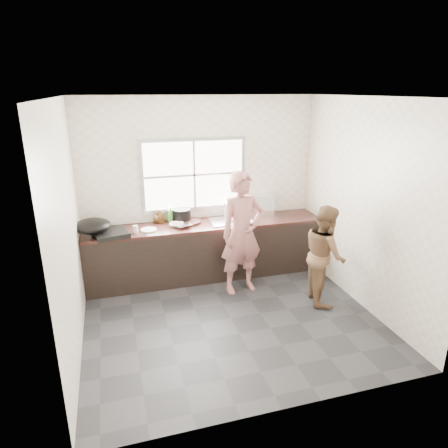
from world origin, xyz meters
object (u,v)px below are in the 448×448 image
object	(u,v)px
bottle_brown_tall	(160,217)
bottle_brown_short	(157,218)
bowl_held	(248,222)
pot_lid_left	(109,234)
bottle_green	(171,214)
pot_lid_right	(116,228)
bowl_mince	(177,225)
woman	(242,237)
black_pot	(182,215)
wok	(92,226)
person_side	(325,254)
dish_rack	(260,204)
bowl_crabs	(235,219)
burner	(111,234)
glass_jar	(135,229)
plate_food	(149,230)
cutting_board	(189,222)

from	to	relation	value
bottle_brown_tall	bottle_brown_short	world-z (taller)	bottle_brown_tall
bowl_held	pot_lid_left	bearing A→B (deg)	176.99
bottle_green	pot_lid_left	xyz separation A→B (m)	(-0.91, -0.32, -0.13)
pot_lid_left	pot_lid_right	size ratio (longest dim) A/B	1.00
bowl_mince	bottle_green	world-z (taller)	bottle_green
woman	bottle_brown_short	bearing A→B (deg)	133.81
bowl_mince	bowl_held	size ratio (longest dim) A/B	1.05
black_pot	pot_lid_right	bearing A→B (deg)	-177.38
woman	wok	distance (m)	2.06
bowl_held	bottle_brown_short	bearing A→B (deg)	161.19
wok	woman	bearing A→B (deg)	-13.55
person_side	black_pot	world-z (taller)	person_side
bowl_mince	black_pot	xyz separation A→B (m)	(0.12, 0.20, 0.07)
bowl_mince	bottle_brown_short	xyz separation A→B (m)	(-0.25, 0.24, 0.05)
woman	bowl_held	distance (m)	0.45
dish_rack	wok	bearing A→B (deg)	-153.19
pot_lid_left	bottle_brown_tall	bearing A→B (deg)	23.81
bowl_crabs	burner	distance (m)	1.85
bottle_green	bottle_brown_tall	size ratio (longest dim) A/B	1.38
burner	glass_jar	bearing A→B (deg)	7.87
woman	glass_jar	world-z (taller)	woman
woman	pot_lid_left	world-z (taller)	woman
wok	bowl_mince	bearing A→B (deg)	4.67
bowl_crabs	black_pot	distance (m)	0.82
bottle_green	woman	bearing A→B (deg)	-43.02
plate_food	dish_rack	bearing A→B (deg)	9.52
bottle_brown_tall	pot_lid_right	distance (m)	0.66
wok	black_pot	bearing A→B (deg)	13.10
cutting_board	bottle_brown_tall	size ratio (longest dim) A/B	1.85
bottle_brown_short	black_pot	bearing A→B (deg)	-6.42
bowl_crabs	bottle_brown_short	distance (m)	1.18
person_side	bowl_held	size ratio (longest dim) A/B	6.93
woman	bowl_mince	size ratio (longest dim) A/B	7.92
cutting_board	burner	distance (m)	1.18
bowl_mince	bowl_held	distance (m)	1.06
glass_jar	dish_rack	world-z (taller)	dish_rack
pot_lid_left	bowl_mince	bearing A→B (deg)	5.39
bottle_brown_short	pot_lid_right	xyz separation A→B (m)	(-0.61, -0.09, -0.07)
bowl_mince	dish_rack	world-z (taller)	dish_rack
bowl_mince	woman	bearing A→B (deg)	-35.02
bowl_crabs	bowl_held	world-z (taller)	bowl_held
person_side	burner	size ratio (longest dim) A/B	3.07
pot_lid_right	bottle_green	bearing A→B (deg)	5.33
person_side	plate_food	bearing A→B (deg)	75.98
bowl_held	bottle_brown_short	xyz separation A→B (m)	(-1.29, 0.44, 0.05)
bottle_brown_tall	bowl_crabs	bearing A→B (deg)	-12.04
bottle_green	pot_lid_right	distance (m)	0.82
woman	wok	bearing A→B (deg)	157.79
bowl_mince	bottle_green	size ratio (longest dim) A/B	0.79
woman	person_side	bearing A→B (deg)	-39.77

